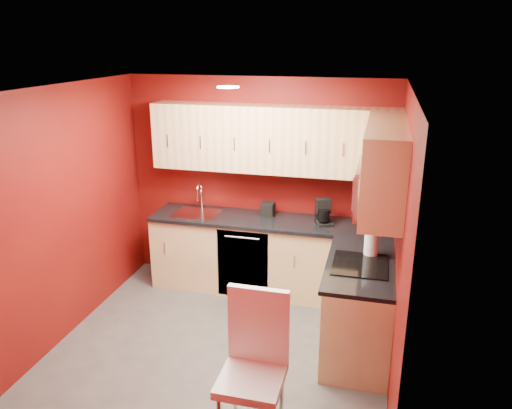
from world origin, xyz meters
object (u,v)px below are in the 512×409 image
at_px(sink, 197,210).
at_px(dining_chair, 251,372).
at_px(napkin_holder, 268,209).
at_px(coffee_maker, 325,212).
at_px(paper_towel, 372,240).
at_px(microwave, 379,188).

height_order(sink, dining_chair, sink).
xyz_separation_m(sink, napkin_holder, (0.85, 0.11, 0.05)).
bearing_deg(coffee_maker, dining_chair, -119.09).
relative_size(napkin_holder, paper_towel, 0.50).
bearing_deg(paper_towel, napkin_holder, 144.76).
distance_m(sink, coffee_maker, 1.53).
bearing_deg(coffee_maker, microwave, -83.67).
distance_m(napkin_holder, dining_chair, 2.52).
height_order(paper_towel, dining_chair, paper_towel).
relative_size(microwave, dining_chair, 0.66).
relative_size(microwave, napkin_holder, 4.78).
distance_m(napkin_holder, paper_towel, 1.49).
bearing_deg(dining_chair, microwave, 59.14).
bearing_deg(dining_chair, coffee_maker, 84.40).
xyz_separation_m(sink, paper_towel, (2.07, -0.75, 0.12)).
distance_m(microwave, sink, 2.43).
height_order(microwave, sink, microwave).
xyz_separation_m(napkin_holder, paper_towel, (1.22, -0.86, 0.08)).
height_order(coffee_maker, paper_towel, paper_towel).
bearing_deg(microwave, paper_towel, 96.09).
xyz_separation_m(sink, coffee_maker, (1.53, -0.01, 0.11)).
bearing_deg(dining_chair, napkin_holder, 100.49).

